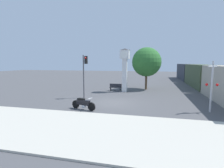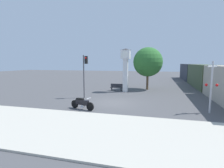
# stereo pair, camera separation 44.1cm
# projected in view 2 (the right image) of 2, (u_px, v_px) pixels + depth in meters

# --- Properties ---
(ground_plane) EXTENTS (120.00, 120.00, 0.00)m
(ground_plane) POSITION_uv_depth(u_px,v_px,m) (113.00, 103.00, 16.28)
(ground_plane) COLOR #4C4C4F
(sidewalk_strip) EXTENTS (36.00, 6.00, 0.10)m
(sidewalk_strip) POSITION_uv_depth(u_px,v_px,m) (82.00, 129.00, 9.68)
(sidewalk_strip) COLOR #BCB7A8
(sidewalk_strip) RESTS_ON ground_plane
(motorcycle) EXTENTS (2.20, 0.80, 0.99)m
(motorcycle) POSITION_uv_depth(u_px,v_px,m) (82.00, 103.00, 13.93)
(motorcycle) COLOR black
(motorcycle) RESTS_ON ground_plane
(clock_tower) EXTENTS (1.32, 1.32, 5.47)m
(clock_tower) POSITION_uv_depth(u_px,v_px,m) (126.00, 63.00, 21.92)
(clock_tower) COLOR white
(clock_tower) RESTS_ON ground_plane
(freight_train) EXTENTS (2.80, 34.77, 3.40)m
(freight_train) POSITION_uv_depth(u_px,v_px,m) (203.00, 76.00, 26.65)
(freight_train) COLOR #ADA393
(freight_train) RESTS_ON ground_plane
(traffic_light) EXTENTS (0.50, 0.35, 4.49)m
(traffic_light) POSITION_uv_depth(u_px,v_px,m) (85.00, 69.00, 18.11)
(traffic_light) COLOR #47474C
(traffic_light) RESTS_ON ground_plane
(railroad_crossing_signal) EXTENTS (0.90, 0.82, 3.83)m
(railroad_crossing_signal) POSITION_uv_depth(u_px,v_px,m) (211.00, 85.00, 12.71)
(railroad_crossing_signal) COLOR #B7B7BC
(railroad_crossing_signal) RESTS_ON ground_plane
(street_tree) EXTENTS (3.97, 3.97, 5.78)m
(street_tree) POSITION_uv_depth(u_px,v_px,m) (148.00, 62.00, 23.72)
(street_tree) COLOR brown
(street_tree) RESTS_ON ground_plane
(bench) EXTENTS (1.60, 0.44, 0.92)m
(bench) POSITION_uv_depth(u_px,v_px,m) (116.00, 87.00, 23.13)
(bench) COLOR #2D2D33
(bench) RESTS_ON ground_plane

